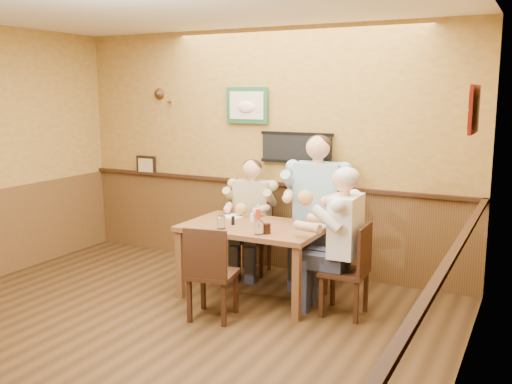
% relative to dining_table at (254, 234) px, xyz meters
% --- Properties ---
extents(room, '(5.02, 5.03, 2.81)m').
position_rel_dining_table_xyz_m(room, '(-0.25, -1.33, 1.03)').
color(room, '#301F0E').
rests_on(room, ground).
extents(dining_table, '(1.40, 0.90, 0.75)m').
position_rel_dining_table_xyz_m(dining_table, '(0.00, 0.00, 0.00)').
color(dining_table, brown).
rests_on(dining_table, ground).
extents(chair_back_left, '(0.44, 0.44, 0.83)m').
position_rel_dining_table_xyz_m(chair_back_left, '(-0.36, 0.67, -0.24)').
color(chair_back_left, '#381F11').
rests_on(chair_back_left, ground).
extents(chair_back_right, '(0.52, 0.52, 1.02)m').
position_rel_dining_table_xyz_m(chair_back_right, '(0.39, 0.77, -0.15)').
color(chair_back_right, '#381F11').
rests_on(chair_back_right, ground).
extents(chair_right_end, '(0.41, 0.41, 0.88)m').
position_rel_dining_table_xyz_m(chair_right_end, '(0.99, -0.06, -0.22)').
color(chair_right_end, '#381F11').
rests_on(chair_right_end, ground).
extents(chair_near_side, '(0.48, 0.48, 0.89)m').
position_rel_dining_table_xyz_m(chair_near_side, '(-0.07, -0.68, -0.21)').
color(chair_near_side, '#381F11').
rests_on(chair_near_side, ground).
extents(diner_tan_shirt, '(0.63, 0.63, 1.19)m').
position_rel_dining_table_xyz_m(diner_tan_shirt, '(-0.36, 0.67, -0.06)').
color(diner_tan_shirt, tan).
rests_on(diner_tan_shirt, ground).
extents(diner_blue_polo, '(0.74, 0.74, 1.45)m').
position_rel_dining_table_xyz_m(diner_blue_polo, '(0.39, 0.77, 0.07)').
color(diner_blue_polo, '#91BBDA').
rests_on(diner_blue_polo, ground).
extents(diner_white_elder, '(0.59, 0.59, 1.26)m').
position_rel_dining_table_xyz_m(diner_white_elder, '(0.99, -0.06, -0.03)').
color(diner_white_elder, white).
rests_on(diner_white_elder, ground).
extents(water_glass_left, '(0.10, 0.10, 0.13)m').
position_rel_dining_table_xyz_m(water_glass_left, '(-0.21, -0.29, 0.16)').
color(water_glass_left, white).
rests_on(water_glass_left, dining_table).
extents(water_glass_mid, '(0.09, 0.09, 0.13)m').
position_rel_dining_table_xyz_m(water_glass_mid, '(0.22, -0.32, 0.16)').
color(water_glass_mid, white).
rests_on(water_glass_mid, dining_table).
extents(cola_tumbler, '(0.08, 0.08, 0.10)m').
position_rel_dining_table_xyz_m(cola_tumbler, '(0.27, -0.26, 0.14)').
color(cola_tumbler, black).
rests_on(cola_tumbler, dining_table).
extents(hot_sauce_bottle, '(0.05, 0.05, 0.20)m').
position_rel_dining_table_xyz_m(hot_sauce_bottle, '(0.07, -0.04, 0.19)').
color(hot_sauce_bottle, '#B53313').
rests_on(hot_sauce_bottle, dining_table).
extents(salt_shaker, '(0.05, 0.05, 0.09)m').
position_rel_dining_table_xyz_m(salt_shaker, '(-0.08, 0.11, 0.14)').
color(salt_shaker, silver).
rests_on(salt_shaker, dining_table).
extents(pepper_shaker, '(0.04, 0.04, 0.09)m').
position_rel_dining_table_xyz_m(pepper_shaker, '(-0.19, -0.09, 0.14)').
color(pepper_shaker, black).
rests_on(pepper_shaker, dining_table).
extents(plate_far_left, '(0.28, 0.28, 0.02)m').
position_rel_dining_table_xyz_m(plate_far_left, '(-0.36, 0.22, 0.10)').
color(plate_far_left, silver).
rests_on(plate_far_left, dining_table).
extents(plate_far_right, '(0.23, 0.23, 0.01)m').
position_rel_dining_table_xyz_m(plate_far_right, '(0.58, 0.20, 0.10)').
color(plate_far_right, silver).
rests_on(plate_far_right, dining_table).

